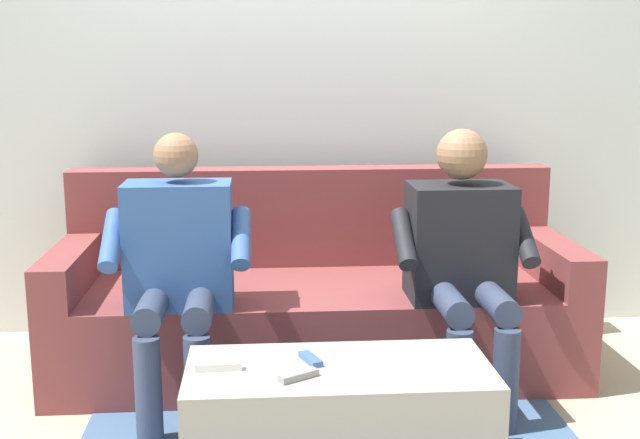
{
  "coord_description": "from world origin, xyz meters",
  "views": [
    {
      "loc": [
        0.24,
        3.36,
        1.39
      ],
      "look_at": [
        0.0,
        0.13,
        0.74
      ],
      "focal_mm": 44.69,
      "sensor_mm": 36.0,
      "label": 1
    }
  ],
  "objects_px": {
    "person_left_seated": "(462,251)",
    "person_right_seated": "(178,259)",
    "remote_white": "(219,367)",
    "coffee_table": "(339,426)",
    "couch": "(316,303)",
    "remote_blue": "(311,359)",
    "remote_gray": "(298,376)"
  },
  "relations": [
    {
      "from": "person_left_seated",
      "to": "person_right_seated",
      "type": "height_order",
      "value": "person_left_seated"
    },
    {
      "from": "remote_white",
      "to": "person_left_seated",
      "type": "bearing_deg",
      "value": -145.92
    },
    {
      "from": "coffee_table",
      "to": "remote_white",
      "type": "xyz_separation_m",
      "value": [
        0.39,
        0.01,
        0.22
      ]
    },
    {
      "from": "couch",
      "to": "remote_white",
      "type": "xyz_separation_m",
      "value": [
        0.39,
        1.1,
        0.14
      ]
    },
    {
      "from": "coffee_table",
      "to": "remote_blue",
      "type": "distance_m",
      "value": 0.24
    },
    {
      "from": "person_right_seated",
      "to": "remote_blue",
      "type": "bearing_deg",
      "value": 128.08
    },
    {
      "from": "coffee_table",
      "to": "remote_gray",
      "type": "height_order",
      "value": "remote_gray"
    },
    {
      "from": "coffee_table",
      "to": "person_left_seated",
      "type": "xyz_separation_m",
      "value": [
        -0.57,
        -0.69,
        0.42
      ]
    },
    {
      "from": "remote_gray",
      "to": "remote_blue",
      "type": "bearing_deg",
      "value": 40.49
    },
    {
      "from": "coffee_table",
      "to": "remote_blue",
      "type": "bearing_deg",
      "value": -26.77
    },
    {
      "from": "remote_blue",
      "to": "remote_gray",
      "type": "distance_m",
      "value": 0.15
    },
    {
      "from": "remote_blue",
      "to": "remote_white",
      "type": "xyz_separation_m",
      "value": [
        0.3,
        0.05,
        0.0
      ]
    },
    {
      "from": "couch",
      "to": "coffee_table",
      "type": "bearing_deg",
      "value": 90.0
    },
    {
      "from": "couch",
      "to": "remote_white",
      "type": "height_order",
      "value": "couch"
    },
    {
      "from": "person_right_seated",
      "to": "coffee_table",
      "type": "bearing_deg",
      "value": 130.85
    },
    {
      "from": "person_left_seated",
      "to": "remote_white",
      "type": "height_order",
      "value": "person_left_seated"
    },
    {
      "from": "couch",
      "to": "remote_blue",
      "type": "xyz_separation_m",
      "value": [
        0.09,
        1.05,
        0.14
      ]
    },
    {
      "from": "person_right_seated",
      "to": "couch",
      "type": "bearing_deg",
      "value": -143.1
    },
    {
      "from": "person_left_seated",
      "to": "person_right_seated",
      "type": "relative_size",
      "value": 1.01
    },
    {
      "from": "remote_blue",
      "to": "remote_gray",
      "type": "height_order",
      "value": "remote_gray"
    },
    {
      "from": "person_left_seated",
      "to": "remote_blue",
      "type": "bearing_deg",
      "value": 44.28
    },
    {
      "from": "couch",
      "to": "person_left_seated",
      "type": "relative_size",
      "value": 2.06
    },
    {
      "from": "person_right_seated",
      "to": "remote_white",
      "type": "bearing_deg",
      "value": 105.64
    },
    {
      "from": "person_right_seated",
      "to": "remote_blue",
      "type": "distance_m",
      "value": 0.81
    },
    {
      "from": "couch",
      "to": "remote_gray",
      "type": "bearing_deg",
      "value": 83.49
    },
    {
      "from": "person_right_seated",
      "to": "remote_gray",
      "type": "relative_size",
      "value": 8.48
    },
    {
      "from": "remote_white",
      "to": "remote_gray",
      "type": "bearing_deg",
      "value": 158.7
    },
    {
      "from": "couch",
      "to": "person_right_seated",
      "type": "distance_m",
      "value": 0.79
    },
    {
      "from": "couch",
      "to": "remote_gray",
      "type": "relative_size",
      "value": 17.58
    },
    {
      "from": "coffee_table",
      "to": "person_right_seated",
      "type": "bearing_deg",
      "value": -49.15
    },
    {
      "from": "remote_white",
      "to": "couch",
      "type": "bearing_deg",
      "value": -111.28
    },
    {
      "from": "couch",
      "to": "remote_blue",
      "type": "bearing_deg",
      "value": 85.15
    }
  ]
}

